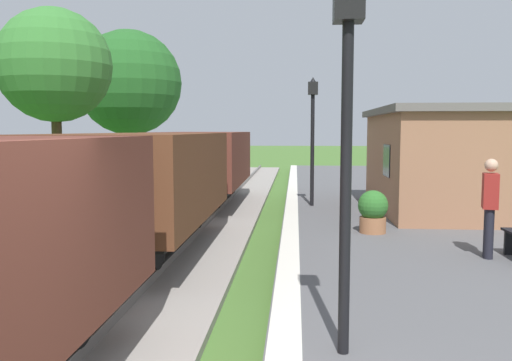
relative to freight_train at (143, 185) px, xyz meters
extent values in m
cylinder|color=black|center=(0.00, -4.81, -0.72)|extent=(1.56, 0.84, 0.84)
cylinder|color=black|center=(0.00, -3.65, -0.47)|extent=(0.20, 0.30, 0.20)
cube|color=brown|center=(0.00, 0.00, 0.18)|extent=(2.50, 5.60, 1.60)
cube|color=black|center=(0.00, 0.00, -0.47)|extent=(2.10, 5.15, 0.50)
cylinder|color=black|center=(0.00, 1.79, -0.72)|extent=(1.56, 0.84, 0.84)
cylinder|color=black|center=(0.00, -1.79, -0.72)|extent=(1.56, 0.84, 0.84)
cylinder|color=black|center=(0.00, 2.95, -0.47)|extent=(0.20, 0.30, 0.20)
cylinder|color=black|center=(0.00, -2.95, -0.47)|extent=(0.20, 0.30, 0.20)
cube|color=brown|center=(0.00, 6.60, 0.18)|extent=(2.50, 5.60, 1.60)
cube|color=black|center=(0.00, 6.60, -0.47)|extent=(2.10, 5.15, 0.50)
cylinder|color=black|center=(0.00, 8.39, -0.72)|extent=(1.56, 0.84, 0.84)
cylinder|color=black|center=(0.00, 4.81, -0.72)|extent=(1.56, 0.84, 0.84)
cylinder|color=black|center=(0.00, 9.55, -0.47)|extent=(0.20, 0.30, 0.20)
cylinder|color=black|center=(0.00, 3.65, -0.47)|extent=(0.20, 0.30, 0.20)
cube|color=#9E6B4C|center=(6.80, 4.78, 0.15)|extent=(3.20, 5.50, 2.60)
cube|color=#66605B|center=(6.80, 4.78, 1.54)|extent=(3.50, 5.80, 0.18)
cube|color=black|center=(5.19, 3.68, 0.28)|extent=(0.03, 0.90, 0.80)
cylinder|color=black|center=(6.20, -0.68, -0.72)|extent=(0.15, 0.15, 0.86)
cylinder|color=black|center=(6.24, -0.52, -0.72)|extent=(0.15, 0.15, 0.86)
cube|color=maroon|center=(6.22, -0.60, 0.01)|extent=(0.32, 0.43, 0.60)
sphere|color=tan|center=(6.22, -0.60, 0.45)|extent=(0.22, 0.22, 0.22)
cylinder|color=#9E6642|center=(4.56, 1.52, -0.98)|extent=(0.56, 0.56, 0.34)
sphere|color=#2D6B28|center=(4.56, 1.52, -0.55)|extent=(0.64, 0.64, 0.64)
cylinder|color=black|center=(3.38, -4.74, 0.45)|extent=(0.11, 0.11, 3.20)
cube|color=black|center=(3.38, -4.74, 2.23)|extent=(0.28, 0.28, 0.36)
sphere|color=#F2E5BF|center=(3.38, -4.74, 2.23)|extent=(0.20, 0.20, 0.20)
cylinder|color=black|center=(3.38, 5.55, 0.45)|extent=(0.11, 0.11, 3.20)
cube|color=black|center=(3.38, 5.55, 2.23)|extent=(0.28, 0.28, 0.36)
sphere|color=#F2E5BF|center=(3.38, 5.55, 2.23)|extent=(0.20, 0.20, 0.20)
cone|color=black|center=(3.38, 5.55, 2.47)|extent=(0.20, 0.20, 0.16)
cylinder|color=#4C3823|center=(-3.85, 4.76, 0.13)|extent=(0.28, 0.28, 3.06)
sphere|color=#387A33|center=(-3.85, 4.76, 2.85)|extent=(3.17, 3.17, 3.17)
cylinder|color=#4C3823|center=(-4.26, 12.78, 0.00)|extent=(0.28, 0.28, 2.79)
sphere|color=#235B23|center=(-4.26, 12.78, 3.08)|extent=(4.48, 4.48, 4.48)
camera|label=1|loc=(2.90, -9.85, 1.05)|focal=37.23mm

